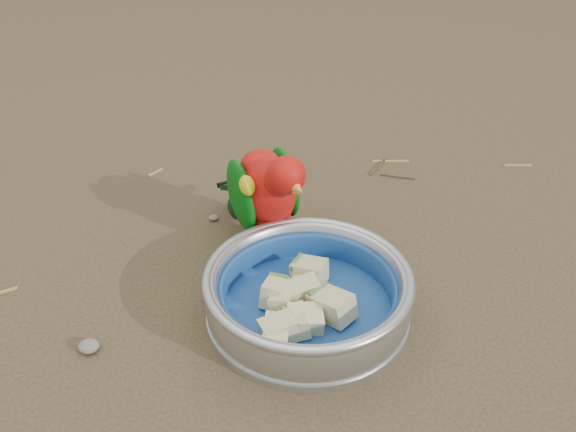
# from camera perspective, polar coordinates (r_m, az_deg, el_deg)

# --- Properties ---
(ground) EXTENTS (60.00, 60.00, 0.00)m
(ground) POSITION_cam_1_polar(r_m,az_deg,el_deg) (0.72, -7.41, -11.11)
(ground) COLOR #473824
(food_bowl) EXTENTS (0.23, 0.23, 0.02)m
(food_bowl) POSITION_cam_1_polar(r_m,az_deg,el_deg) (0.74, 1.76, -8.43)
(food_bowl) COLOR #B2B2BA
(food_bowl) RESTS_ON ground
(bowl_wall) EXTENTS (0.23, 0.23, 0.04)m
(bowl_wall) POSITION_cam_1_polar(r_m,az_deg,el_deg) (0.72, 1.80, -6.65)
(bowl_wall) COLOR #B2B2BA
(bowl_wall) RESTS_ON food_bowl
(fruit_wedges) EXTENTS (0.14, 0.14, 0.03)m
(fruit_wedges) POSITION_cam_1_polar(r_m,az_deg,el_deg) (0.73, 1.79, -7.08)
(fruit_wedges) COLOR #CEC188
(fruit_wedges) RESTS_ON food_bowl
(lory_parrot) EXTENTS (0.18, 0.20, 0.15)m
(lory_parrot) POSITION_cam_1_polar(r_m,az_deg,el_deg) (0.82, -1.77, 1.52)
(lory_parrot) COLOR #AE0F0A
(lory_parrot) RESTS_ON ground
(ground_debris) EXTENTS (0.90, 0.80, 0.01)m
(ground_debris) POSITION_cam_1_polar(r_m,az_deg,el_deg) (0.74, -4.04, -9.44)
(ground_debris) COLOR #9D8C43
(ground_debris) RESTS_ON ground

